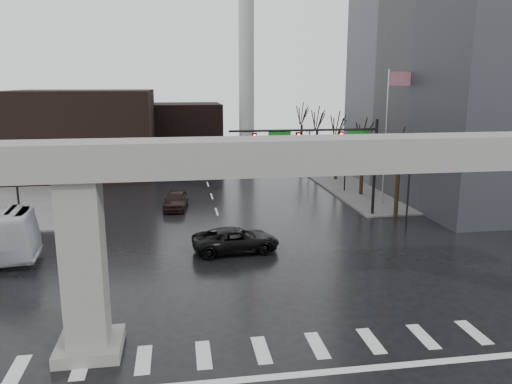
# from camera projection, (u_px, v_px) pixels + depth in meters

# --- Properties ---
(ground) EXTENTS (160.00, 160.00, 0.00)m
(ground) POSITION_uv_depth(u_px,v_px,m) (257.00, 338.00, 21.70)
(ground) COLOR black
(ground) RESTS_ON ground
(sidewalk_ne) EXTENTS (28.00, 36.00, 0.15)m
(sidewalk_ne) POSITION_uv_depth(u_px,v_px,m) (422.00, 174.00, 60.39)
(sidewalk_ne) COLOR #63605E
(sidewalk_ne) RESTS_ON ground
(elevated_guideway) EXTENTS (48.00, 2.60, 8.70)m
(elevated_guideway) POSITION_uv_depth(u_px,v_px,m) (288.00, 182.00, 20.42)
(elevated_guideway) COLOR gray
(elevated_guideway) RESTS_ON ground
(building_far_left) EXTENTS (16.00, 14.00, 10.00)m
(building_far_left) POSITION_uv_depth(u_px,v_px,m) (84.00, 133.00, 58.99)
(building_far_left) COLOR black
(building_far_left) RESTS_ON ground
(building_far_mid) EXTENTS (10.00, 10.00, 8.00)m
(building_far_mid) POSITION_uv_depth(u_px,v_px,m) (185.00, 132.00, 70.69)
(building_far_mid) COLOR black
(building_far_mid) RESTS_ON ground
(smokestack) EXTENTS (3.60, 3.60, 30.00)m
(smokestack) POSITION_uv_depth(u_px,v_px,m) (246.00, 63.00, 64.12)
(smokestack) COLOR silver
(smokestack) RESTS_ON ground
(signal_mast_arm) EXTENTS (12.12, 0.43, 8.00)m
(signal_mast_arm) POSITION_uv_depth(u_px,v_px,m) (331.00, 147.00, 39.96)
(signal_mast_arm) COLOR black
(signal_mast_arm) RESTS_ON ground
(flagpole_assembly) EXTENTS (2.06, 0.12, 12.00)m
(flagpole_assembly) POSITION_uv_depth(u_px,v_px,m) (390.00, 122.00, 43.65)
(flagpole_assembly) COLOR silver
(flagpole_assembly) RESTS_ON ground
(lamp_right_0) EXTENTS (1.22, 0.32, 5.11)m
(lamp_right_0) POSITION_uv_depth(u_px,v_px,m) (409.00, 186.00, 36.53)
(lamp_right_0) COLOR black
(lamp_right_0) RESTS_ON ground
(lamp_right_1) EXTENTS (1.22, 0.32, 5.11)m
(lamp_right_1) POSITION_uv_depth(u_px,v_px,m) (346.00, 158.00, 50.03)
(lamp_right_1) COLOR black
(lamp_right_1) RESTS_ON ground
(lamp_right_2) EXTENTS (1.22, 0.32, 5.11)m
(lamp_right_2) POSITION_uv_depth(u_px,v_px,m) (309.00, 142.00, 63.53)
(lamp_right_2) COLOR black
(lamp_right_2) RESTS_ON ground
(lamp_left_0) EXTENTS (1.22, 0.32, 5.11)m
(lamp_left_0) POSITION_uv_depth(u_px,v_px,m) (18.00, 199.00, 32.39)
(lamp_left_0) COLOR black
(lamp_left_0) RESTS_ON ground
(lamp_left_1) EXTENTS (1.22, 0.32, 5.11)m
(lamp_left_1) POSITION_uv_depth(u_px,v_px,m) (64.00, 165.00, 45.89)
(lamp_left_1) COLOR black
(lamp_left_1) RESTS_ON ground
(lamp_left_2) EXTENTS (1.22, 0.32, 5.11)m
(lamp_left_2) POSITION_uv_depth(u_px,v_px,m) (89.00, 146.00, 59.39)
(lamp_left_2) COLOR black
(lamp_left_2) RESTS_ON ground
(tree_right_0) EXTENTS (1.09, 1.58, 7.50)m
(tree_right_0) POSITION_uv_depth(u_px,v_px,m) (398.00, 184.00, 40.71)
(tree_right_0) COLOR black
(tree_right_0) RESTS_ON ground
(tree_right_1) EXTENTS (1.09, 1.61, 7.67)m
(tree_right_1) POSITION_uv_depth(u_px,v_px,m) (362.00, 167.00, 48.41)
(tree_right_1) COLOR black
(tree_right_1) RESTS_ON ground
(tree_right_2) EXTENTS (1.10, 1.63, 7.85)m
(tree_right_2) POSITION_uv_depth(u_px,v_px,m) (336.00, 155.00, 56.11)
(tree_right_2) COLOR black
(tree_right_2) RESTS_ON ground
(tree_right_3) EXTENTS (1.11, 1.66, 8.02)m
(tree_right_3) POSITION_uv_depth(u_px,v_px,m) (317.00, 146.00, 63.81)
(tree_right_3) COLOR black
(tree_right_3) RESTS_ON ground
(tree_right_4) EXTENTS (1.12, 1.69, 8.19)m
(tree_right_4) POSITION_uv_depth(u_px,v_px,m) (302.00, 138.00, 71.52)
(tree_right_4) COLOR black
(tree_right_4) RESTS_ON ground
(pickup_truck) EXTENTS (5.91, 3.16, 1.58)m
(pickup_truck) POSITION_uv_depth(u_px,v_px,m) (236.00, 240.00, 32.64)
(pickup_truck) COLOR black
(pickup_truck) RESTS_ON ground
(far_car) EXTENTS (2.45, 4.92, 1.61)m
(far_car) POSITION_uv_depth(u_px,v_px,m) (176.00, 200.00, 43.75)
(far_car) COLOR black
(far_car) RESTS_ON ground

